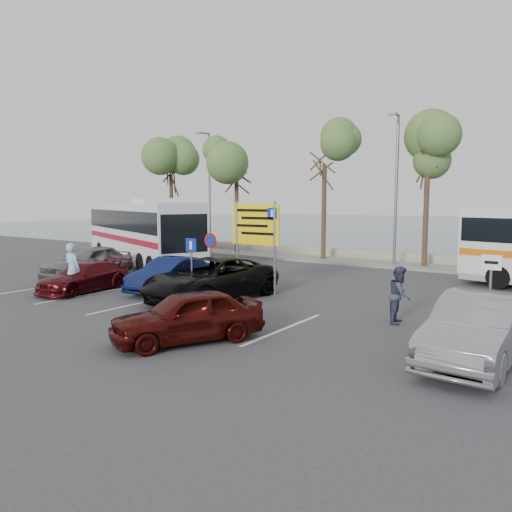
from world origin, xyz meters
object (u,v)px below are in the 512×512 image
Objects in this scene: street_lamp_right at (396,182)px; coach_bus_left at (141,234)px; street_lamp_left at (209,186)px; car_maroon at (84,277)px; car_blue at (170,274)px; pedestrian_far at (400,295)px; car_silver_a at (88,263)px; direction_sign at (255,231)px; suv_black at (211,279)px; car_red at (187,316)px; car_silver_b at (478,329)px; pedestrian_near at (72,269)px.

coach_bus_left is at bearing -150.56° from street_lamp_right.
car_maroon is at bearing -69.67° from street_lamp_left.
pedestrian_far reaches higher than car_blue.
car_silver_a is (2.79, -12.02, -3.81)m from street_lamp_left.
coach_bus_left is 2.94× the size of car_blue.
direction_sign is at bearing 27.41° from car_maroon.
car_maroon is 0.73× the size of suv_black.
car_blue is (8.00, -12.02, -3.92)m from street_lamp_left.
car_silver_a is (-8.21, -1.70, -1.64)m from direction_sign.
street_lamp_right is at bearing 82.38° from suv_black.
car_maroon is at bearing -147.53° from direction_sign.
car_blue is at bearing 165.20° from car_red.
street_lamp_right is at bearing 11.72° from pedestrian_far.
car_silver_a is 3.13m from car_maroon.
car_silver_a is (-10.21, -12.02, -3.81)m from street_lamp_right.
street_lamp_right is 13.29m from suv_black.
car_red is 6.36m from pedestrian_far.
suv_black is (2.50, -0.46, 0.10)m from car_blue.
street_lamp_left is 1.73× the size of car_silver_a.
car_maroon is at bearing -58.24° from coach_bus_left.
car_maroon is (-2.81, -2.00, -0.09)m from car_blue.
street_lamp_right is at bearing 79.06° from direction_sign.
suv_black is 1.20× the size of car_silver_b.
street_lamp_left reaches higher than car_maroon.
car_red is (2.50, -6.70, -1.76)m from direction_sign.
car_blue is 0.88× the size of car_silver_b.
pedestrian_near is (-14.63, -0.09, 0.24)m from car_silver_b.
car_blue is 2.54m from suv_black.
direction_sign is 0.30× the size of coach_bus_left.
street_lamp_left is 2.23× the size of direction_sign.
car_red is 2.32× the size of pedestrian_far.
direction_sign is 0.78× the size of car_silver_a.
direction_sign is 3.87m from car_blue.
pedestrian_near is at bearing -153.23° from suv_black.
direction_sign is 2.77m from suv_black.
car_silver_a is at bearing -68.59° from coach_bus_left.
car_blue reaches higher than car_red.
street_lamp_right is (13.00, 0.00, 0.00)m from street_lamp_left.
car_silver_b is at bearing -36.08° from street_lamp_left.
street_lamp_right is 1.95× the size of car_blue.
street_lamp_right is 17.47m from car_red.
car_red is at bearing -24.91° from car_maroon.
suv_black reaches higher than car_red.
car_red reaches higher than car_maroon.
car_silver_a is 5.21m from car_blue.
street_lamp_left reaches higher than car_silver_a.
street_lamp_right is 2.03× the size of car_red.
car_silver_a reaches higher than car_blue.
pedestrian_far reaches higher than car_silver_a.
street_lamp_left is at bearing 96.48° from coach_bus_left.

